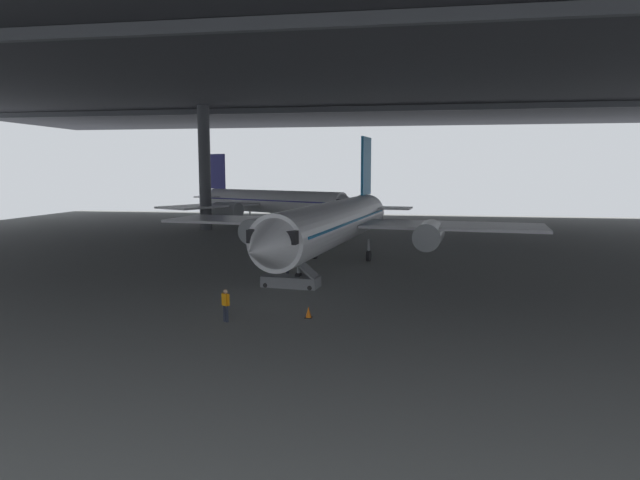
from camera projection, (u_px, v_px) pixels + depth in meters
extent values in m
plane|color=slate|center=(322.00, 271.00, 41.35)|extent=(110.00, 110.00, 0.00)
cylinder|color=#4C4F54|center=(205.00, 168.00, 69.70)|extent=(1.48, 1.48, 15.46)
cube|color=#38383D|center=(346.00, 79.00, 52.80)|extent=(121.00, 99.00, 1.20)
cube|color=#4C4F54|center=(288.00, 23.00, 28.71)|extent=(115.50, 0.50, 0.70)
cube|color=#4C4F54|center=(362.00, 109.00, 69.06)|extent=(115.50, 0.50, 0.70)
cylinder|color=white|center=(334.00, 223.00, 43.61)|extent=(6.55, 25.97, 3.45)
cone|color=white|center=(264.00, 248.00, 29.89)|extent=(3.86, 4.52, 3.38)
cube|color=black|center=(278.00, 235.00, 31.91)|extent=(3.21, 2.75, 0.76)
cone|color=white|center=(370.00, 207.00, 57.28)|extent=(3.58, 5.84, 2.93)
cube|color=#1972B2|center=(366.00, 166.00, 54.68)|extent=(0.69, 3.77, 5.65)
cube|color=white|center=(388.00, 208.00, 53.61)|extent=(4.70, 3.34, 0.16)
cube|color=white|center=(340.00, 207.00, 54.98)|extent=(4.70, 3.34, 0.16)
cube|color=white|center=(453.00, 226.00, 45.09)|extent=(15.09, 7.98, 0.24)
cylinder|color=#9EA3A8|center=(429.00, 235.00, 43.87)|extent=(2.67, 4.71, 2.14)
cube|color=white|center=(250.00, 220.00, 50.14)|extent=(15.09, 7.98, 0.24)
cylinder|color=#9EA3A8|center=(260.00, 229.00, 47.95)|extent=(2.67, 4.71, 2.14)
cube|color=#1972B2|center=(334.00, 220.00, 43.58)|extent=(6.39, 24.11, 0.16)
cylinder|color=#9EA3A8|center=(298.00, 268.00, 35.66)|extent=(0.20, 0.20, 1.15)
cylinder|color=black|center=(299.00, 280.00, 35.76)|extent=(0.41, 0.93, 0.90)
cylinder|color=#9EA3A8|center=(369.00, 246.00, 45.60)|extent=(0.20, 0.20, 1.15)
cylinder|color=black|center=(369.00, 256.00, 45.70)|extent=(0.41, 0.93, 0.90)
cylinder|color=#9EA3A8|center=(315.00, 244.00, 46.91)|extent=(0.20, 0.20, 1.15)
cylinder|color=black|center=(315.00, 254.00, 47.01)|extent=(0.41, 0.93, 0.90)
cube|color=slate|center=(291.00, 281.00, 35.75)|extent=(3.81, 1.93, 0.70)
cube|color=slate|center=(291.00, 255.00, 35.54)|extent=(3.53, 1.70, 2.89)
cube|color=slate|center=(266.00, 232.00, 35.83)|extent=(1.25, 1.42, 0.12)
cylinder|color=black|center=(263.00, 225.00, 35.20)|extent=(0.06, 0.06, 1.00)
cylinder|color=black|center=(270.00, 223.00, 36.34)|extent=(0.06, 0.06, 1.00)
cylinder|color=black|center=(265.00, 285.00, 35.54)|extent=(0.31, 0.16, 0.30)
cylinder|color=black|center=(273.00, 281.00, 36.87)|extent=(0.31, 0.16, 0.30)
cylinder|color=black|center=(310.00, 288.00, 34.69)|extent=(0.31, 0.16, 0.30)
cylinder|color=black|center=(316.00, 284.00, 36.02)|extent=(0.31, 0.16, 0.30)
cylinder|color=#232838|center=(227.00, 314.00, 27.39)|extent=(0.14, 0.14, 0.83)
cylinder|color=#232838|center=(225.00, 313.00, 27.51)|extent=(0.14, 0.14, 0.83)
cube|color=orange|center=(226.00, 300.00, 27.36)|extent=(0.42, 0.38, 0.59)
cylinder|color=orange|center=(229.00, 300.00, 27.21)|extent=(0.09, 0.09, 0.56)
cylinder|color=orange|center=(223.00, 298.00, 27.51)|extent=(0.09, 0.09, 0.56)
sphere|color=tan|center=(225.00, 291.00, 27.31)|extent=(0.22, 0.22, 0.22)
cylinder|color=#232838|center=(287.00, 271.00, 39.31)|extent=(0.14, 0.14, 0.80)
cylinder|color=#232838|center=(288.00, 270.00, 39.48)|extent=(0.14, 0.14, 0.80)
cube|color=orange|center=(287.00, 261.00, 39.31)|extent=(0.26, 0.38, 0.57)
cylinder|color=orange|center=(286.00, 261.00, 39.09)|extent=(0.09, 0.09, 0.54)
cylinder|color=orange|center=(288.00, 260.00, 39.53)|extent=(0.09, 0.09, 0.54)
sphere|color=beige|center=(287.00, 255.00, 39.26)|extent=(0.22, 0.22, 0.22)
cylinder|color=white|center=(273.00, 202.00, 76.68)|extent=(22.23, 13.52, 3.14)
cone|color=white|center=(352.00, 205.00, 68.87)|extent=(4.76, 4.46, 3.08)
cube|color=black|center=(339.00, 201.00, 70.00)|extent=(3.18, 3.38, 0.69)
cone|color=white|center=(208.00, 197.00, 84.45)|extent=(5.69, 4.67, 2.67)
cube|color=navy|center=(217.00, 171.00, 82.79)|extent=(3.15, 1.78, 5.14)
cube|color=white|center=(232.00, 196.00, 84.48)|extent=(4.11, 4.73, 0.16)
cube|color=white|center=(210.00, 197.00, 80.99)|extent=(4.11, 4.73, 0.16)
cube|color=white|center=(290.00, 200.00, 85.43)|extent=(11.09, 14.28, 0.24)
cylinder|color=#9EA3A8|center=(291.00, 205.00, 83.23)|extent=(4.52, 3.60, 1.95)
cube|color=white|center=(210.00, 206.00, 72.52)|extent=(11.09, 14.28, 0.24)
cylinder|color=#9EA3A8|center=(228.00, 210.00, 72.82)|extent=(4.52, 3.60, 1.95)
cube|color=navy|center=(273.00, 200.00, 76.65)|extent=(20.74, 12.79, 0.16)
cylinder|color=#9EA3A8|center=(318.00, 218.00, 72.24)|extent=(0.20, 0.20, 1.15)
cylinder|color=black|center=(318.00, 224.00, 72.34)|extent=(0.94, 0.68, 0.90)
cylinder|color=#9EA3A8|center=(271.00, 214.00, 80.00)|extent=(0.20, 0.20, 1.15)
cylinder|color=black|center=(271.00, 219.00, 80.10)|extent=(0.94, 0.68, 0.90)
cylinder|color=#9EA3A8|center=(250.00, 216.00, 76.56)|extent=(0.20, 0.20, 1.15)
cylinder|color=black|center=(250.00, 221.00, 76.66)|extent=(0.94, 0.68, 0.90)
cube|color=black|center=(308.00, 318.00, 28.20)|extent=(0.36, 0.36, 0.04)
cone|color=orange|center=(308.00, 312.00, 28.17)|extent=(0.30, 0.30, 0.56)
cube|color=yellow|center=(294.00, 240.00, 55.24)|extent=(1.73, 2.44, 0.70)
cylinder|color=black|center=(295.00, 245.00, 54.33)|extent=(0.29, 0.47, 0.44)
cylinder|color=black|center=(286.00, 244.00, 54.78)|extent=(0.29, 0.47, 0.44)
cylinder|color=black|center=(303.00, 243.00, 55.77)|extent=(0.29, 0.47, 0.44)
cylinder|color=black|center=(293.00, 242.00, 56.23)|extent=(0.29, 0.47, 0.44)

